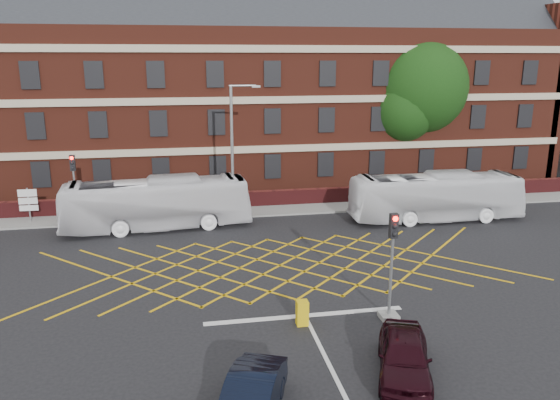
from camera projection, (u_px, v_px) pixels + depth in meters
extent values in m
plane|color=black|center=(288.00, 281.00, 24.92)|extent=(120.00, 120.00, 0.00)
cube|color=#582216|center=(236.00, 107.00, 44.34)|extent=(50.00, 12.00, 12.00)
cube|color=#202328|center=(234.00, 30.00, 42.82)|extent=(51.00, 10.61, 10.61)
cube|color=#B7A88C|center=(244.00, 100.00, 38.30)|extent=(50.00, 0.18, 0.50)
cube|color=black|center=(245.00, 122.00, 38.70)|extent=(1.20, 0.14, 1.80)
cube|color=#4D1416|center=(251.00, 199.00, 37.15)|extent=(56.00, 0.50, 1.10)
cube|color=slate|center=(253.00, 210.00, 36.32)|extent=(60.00, 3.00, 0.12)
cube|color=#CC990C|center=(280.00, 265.00, 26.82)|extent=(8.22, 8.22, 0.02)
cube|color=silver|center=(305.00, 316.00, 21.59)|extent=(8.00, 0.30, 0.02)
imported|color=white|center=(157.00, 204.00, 32.28)|extent=(11.19, 3.43, 3.07)
imported|color=white|center=(436.00, 197.00, 33.99)|extent=(10.83, 2.85, 3.00)
imported|color=black|center=(250.00, 399.00, 15.23)|extent=(2.78, 4.23, 1.32)
imported|color=black|center=(404.00, 356.00, 17.41)|extent=(2.92, 4.36, 1.38)
cylinder|color=black|center=(415.00, 146.00, 43.33)|extent=(0.90, 0.90, 6.21)
sphere|color=black|center=(419.00, 87.00, 42.16)|extent=(7.44, 7.44, 7.44)
sphere|color=black|center=(403.00, 110.00, 41.57)|extent=(4.83, 4.83, 4.83)
sphere|color=black|center=(431.00, 103.00, 43.51)|extent=(4.46, 4.46, 4.46)
cube|color=slate|center=(389.00, 316.00, 21.36)|extent=(0.70, 0.70, 0.20)
cylinder|color=gray|center=(391.00, 277.00, 20.94)|extent=(0.12, 0.12, 3.50)
cube|color=black|center=(394.00, 226.00, 20.42)|extent=(0.30, 0.25, 0.95)
sphere|color=#FF0C05|center=(395.00, 219.00, 20.21)|extent=(0.20, 0.20, 0.20)
cube|color=slate|center=(78.00, 222.00, 33.56)|extent=(0.70, 0.70, 0.20)
cylinder|color=gray|center=(76.00, 196.00, 33.14)|extent=(0.12, 0.12, 3.50)
cube|color=black|center=(72.00, 163.00, 32.62)|extent=(0.30, 0.25, 0.95)
sphere|color=#FF0C05|center=(72.00, 158.00, 32.41)|extent=(0.20, 0.20, 0.20)
cube|color=slate|center=(234.00, 219.00, 34.13)|extent=(1.00, 1.00, 0.20)
cylinder|color=gray|center=(232.00, 155.00, 33.10)|extent=(0.18, 0.18, 8.30)
cylinder|color=gray|center=(243.00, 86.00, 32.18)|extent=(1.60, 0.12, 0.12)
cube|color=gray|center=(256.00, 86.00, 32.33)|extent=(0.50, 0.20, 0.12)
cylinder|color=gray|center=(29.00, 205.00, 33.55)|extent=(0.10, 0.10, 2.20)
cube|color=silver|center=(27.00, 193.00, 33.27)|extent=(1.10, 0.06, 0.45)
cube|color=silver|center=(28.00, 201.00, 33.40)|extent=(1.10, 0.06, 0.40)
cube|color=silver|center=(29.00, 208.00, 33.51)|extent=(1.10, 0.06, 0.35)
cube|color=gold|center=(302.00, 313.00, 20.76)|extent=(0.44, 0.40, 0.98)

